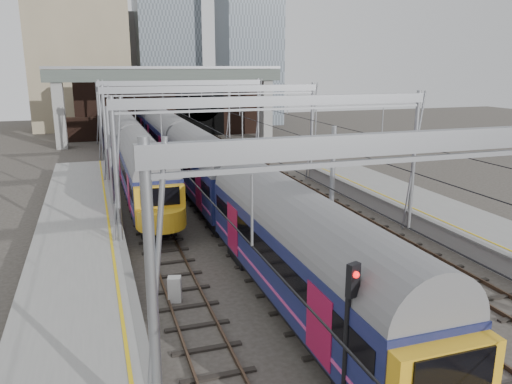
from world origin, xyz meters
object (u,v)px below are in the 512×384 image
object	(u,v)px
train_second	(127,139)
signal_near_centre	(414,317)
train_main	(183,150)
signal_near_left	(348,327)
relay_cabinet	(175,289)

from	to	relation	value
train_second	signal_near_centre	distance (m)	39.46
train_main	signal_near_centre	size ratio (longest dim) A/B	14.48
train_main	signal_near_left	size ratio (longest dim) A/B	13.99
train_second	train_main	bearing A→B (deg)	-64.22
signal_near_centre	train_main	bearing A→B (deg)	100.82
signal_near_centre	relay_cabinet	xyz separation A→B (m)	(-4.97, 8.72, -2.38)
relay_cabinet	signal_near_centre	bearing A→B (deg)	-45.44
signal_near_centre	train_second	bearing A→B (deg)	106.43
train_main	train_second	bearing A→B (deg)	115.78
train_second	relay_cabinet	size ratio (longest dim) A/B	45.11
signal_near_left	relay_cabinet	size ratio (longest dim) A/B	4.50
train_main	relay_cabinet	xyz separation A→B (m)	(-4.43, -22.19, -2.00)
signal_near_centre	relay_cabinet	size ratio (longest dim) A/B	4.35
train_main	signal_near_left	world-z (taller)	train_main
train_main	relay_cabinet	bearing A→B (deg)	-101.30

